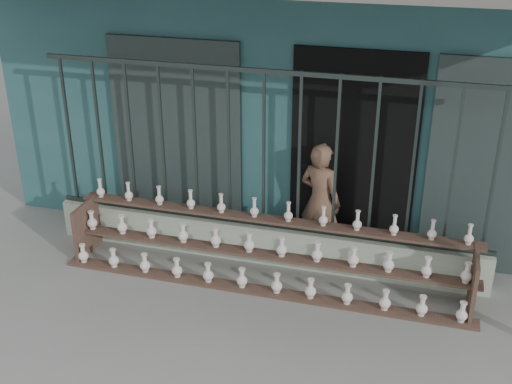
# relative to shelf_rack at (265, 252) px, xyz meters

# --- Properties ---
(ground) EXTENTS (60.00, 60.00, 0.00)m
(ground) POSITION_rel_shelf_rack_xyz_m (-0.13, -0.89, -0.36)
(ground) COLOR slate
(workshop_building) EXTENTS (7.40, 6.60, 3.21)m
(workshop_building) POSITION_rel_shelf_rack_xyz_m (-0.13, 3.34, 1.26)
(workshop_building) COLOR #285255
(workshop_building) RESTS_ON ground
(parapet_wall) EXTENTS (5.00, 0.20, 0.45)m
(parapet_wall) POSITION_rel_shelf_rack_xyz_m (-0.13, 0.41, -0.14)
(parapet_wall) COLOR #B5C5A9
(parapet_wall) RESTS_ON ground
(security_fence) EXTENTS (5.00, 0.04, 1.80)m
(security_fence) POSITION_rel_shelf_rack_xyz_m (-0.13, 0.41, 0.99)
(security_fence) COLOR #283330
(security_fence) RESTS_ON parapet_wall
(shelf_rack) EXTENTS (4.50, 0.68, 0.85)m
(shelf_rack) POSITION_rel_shelf_rack_xyz_m (0.00, 0.00, 0.00)
(shelf_rack) COLOR brown
(shelf_rack) RESTS_ON ground
(elderly_woman) EXTENTS (0.60, 0.50, 1.40)m
(elderly_woman) POSITION_rel_shelf_rack_xyz_m (0.46, 0.69, 0.34)
(elderly_woman) COLOR brown
(elderly_woman) RESTS_ON ground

